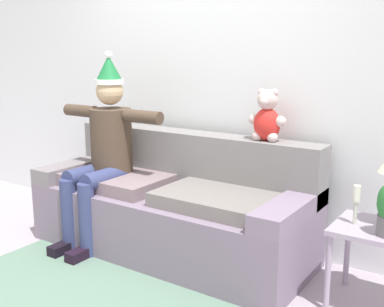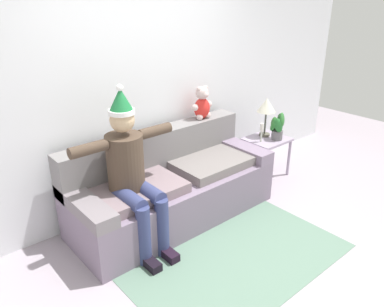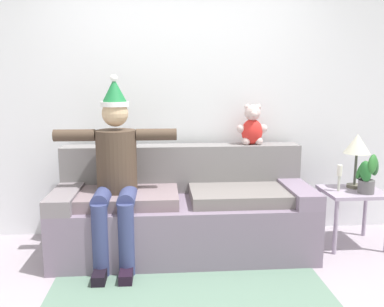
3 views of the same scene
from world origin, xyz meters
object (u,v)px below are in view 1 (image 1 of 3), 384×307
teddy_bear (267,118)px  side_table (380,241)px  candle_tall (356,199)px  couch (173,206)px  person_seated (103,147)px

teddy_bear → side_table: bearing=-17.0°
candle_tall → side_table: bearing=7.6°
side_table → candle_tall: size_ratio=2.19×
couch → side_table: (1.55, -0.02, 0.08)m
person_seated → teddy_bear: bearing=19.0°
couch → candle_tall: bearing=-1.5°
candle_tall → couch: bearing=178.5°
person_seated → side_table: person_seated is taller
couch → person_seated: 0.74m
side_table → candle_tall: candle_tall is taller
couch → side_table: 1.56m
couch → teddy_bear: (0.66, 0.26, 0.73)m
side_table → candle_tall: 0.28m
side_table → couch: bearing=179.4°
person_seated → teddy_bear: size_ratio=4.07×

